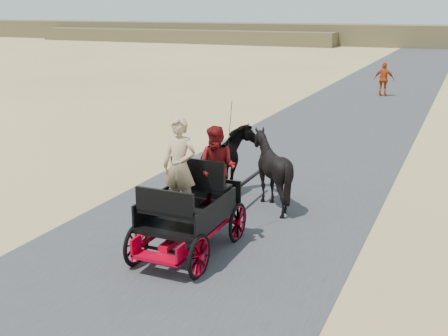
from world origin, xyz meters
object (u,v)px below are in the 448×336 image
at_px(carriage, 189,233).
at_px(horse_left, 227,165).
at_px(horse_right, 271,170).
at_px(pedestrian, 384,79).

height_order(carriage, horse_left, horse_left).
relative_size(carriage, horse_left, 1.20).
xyz_separation_m(horse_right, pedestrian, (-0.14, 17.84, 0.01)).
distance_m(carriage, horse_right, 3.09).
xyz_separation_m(carriage, pedestrian, (0.41, 20.84, 0.50)).
xyz_separation_m(carriage, horse_left, (-0.55, 3.00, 0.49)).
relative_size(carriage, horse_right, 1.41).
xyz_separation_m(carriage, horse_right, (0.55, 3.00, 0.49)).
bearing_deg(pedestrian, carriage, 89.47).
distance_m(horse_left, horse_right, 1.10).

